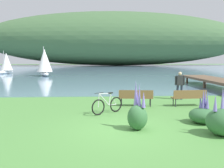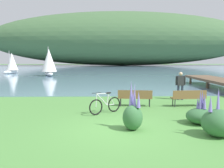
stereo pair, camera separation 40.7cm
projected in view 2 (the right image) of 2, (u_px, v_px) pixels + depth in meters
name	position (u px, v px, depth m)	size (l,w,h in m)	color
ground_plane	(119.00, 129.00, 8.62)	(200.00, 200.00, 0.00)	#518E42
bay_water	(108.00, 69.00, 55.81)	(180.00, 80.00, 0.04)	#6B8EA8
distant_hillside	(123.00, 39.00, 83.39)	(93.30, 28.00, 18.25)	#42663D
park_bench_near_camera	(135.00, 97.00, 12.72)	(1.84, 0.69, 0.88)	brown
park_bench_further_along	(189.00, 97.00, 12.66)	(1.83, 0.60, 0.88)	brown
bicycle_leaning_near_bench	(105.00, 105.00, 11.08)	(1.45, 1.12, 1.01)	black
person_at_shoreline	(180.00, 84.00, 14.71)	(0.61, 0.25, 1.71)	#282D47
echium_bush_closest_to_camera	(133.00, 115.00, 8.51)	(0.71, 0.71, 1.76)	#386B3D
echium_bush_beside_closest	(200.00, 115.00, 9.33)	(1.09, 1.09, 1.33)	#386B3D
echium_bush_mid_cluster	(218.00, 122.00, 7.82)	(1.10, 1.10, 1.60)	#386B3D
sailboat_nearest_to_shore	(12.00, 63.00, 39.81)	(2.47, 3.26, 3.72)	white
sailboat_mid_bay	(49.00, 62.00, 34.08)	(2.74, 3.67, 4.18)	white
pier_dock	(219.00, 80.00, 20.18)	(2.40, 10.00, 0.80)	brown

